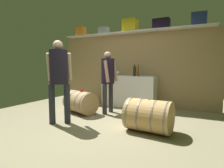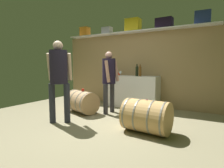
% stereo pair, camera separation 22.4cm
% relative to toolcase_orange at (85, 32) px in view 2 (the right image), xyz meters
% --- Properties ---
extents(ground_plane, '(6.04, 7.73, 0.02)m').
position_rel_toolcase_orange_xyz_m(ground_plane, '(1.76, -1.55, -2.33)').
color(ground_plane, gray).
extents(back_wall_panel, '(4.84, 0.10, 2.14)m').
position_rel_toolcase_orange_xyz_m(back_wall_panel, '(1.76, 0.15, -1.25)').
color(back_wall_panel, '#9B7D54').
rests_on(back_wall_panel, ground).
extents(high_shelf_board, '(4.46, 0.40, 0.03)m').
position_rel_toolcase_orange_xyz_m(high_shelf_board, '(1.76, 0.00, -0.17)').
color(high_shelf_board, silver).
rests_on(high_shelf_board, back_wall_panel).
extents(toolcase_orange, '(0.29, 0.24, 0.30)m').
position_rel_toolcase_orange_xyz_m(toolcase_orange, '(0.00, 0.00, 0.00)').
color(toolcase_orange, orange).
rests_on(toolcase_orange, high_shelf_board).
extents(toolcase_grey, '(0.30, 0.21, 0.21)m').
position_rel_toolcase_orange_xyz_m(toolcase_grey, '(0.87, 0.00, -0.04)').
color(toolcase_grey, '#91909A').
rests_on(toolcase_grey, high_shelf_board).
extents(toolcase_yellow, '(0.41, 0.30, 0.36)m').
position_rel_toolcase_orange_xyz_m(toolcase_yellow, '(1.75, 0.00, 0.03)').
color(toolcase_yellow, yellow).
rests_on(toolcase_yellow, high_shelf_board).
extents(toolcase_black, '(0.45, 0.26, 0.27)m').
position_rel_toolcase_orange_xyz_m(toolcase_black, '(2.64, 0.00, -0.01)').
color(toolcase_black, black).
rests_on(toolcase_black, high_shelf_board).
extents(toolcase_navy, '(0.36, 0.23, 0.32)m').
position_rel_toolcase_orange_xyz_m(toolcase_navy, '(3.56, 0.00, 0.01)').
color(toolcase_navy, navy).
rests_on(toolcase_navy, high_shelf_board).
extents(work_cabinet, '(1.54, 0.53, 0.90)m').
position_rel_toolcase_orange_xyz_m(work_cabinet, '(1.80, -0.18, -1.87)').
color(work_cabinet, white).
rests_on(work_cabinet, ground).
extents(wine_bottle_green, '(0.07, 0.07, 0.30)m').
position_rel_toolcase_orange_xyz_m(wine_bottle_green, '(1.11, -0.25, -1.28)').
color(wine_bottle_green, '#2A5230').
rests_on(wine_bottle_green, work_cabinet).
extents(wine_bottle_dark, '(0.08, 0.08, 0.33)m').
position_rel_toolcase_orange_xyz_m(wine_bottle_dark, '(1.99, -0.24, -1.27)').
color(wine_bottle_dark, black).
rests_on(wine_bottle_dark, work_cabinet).
extents(wine_bottle_amber, '(0.07, 0.07, 0.32)m').
position_rel_toolcase_orange_xyz_m(wine_bottle_amber, '(2.09, -0.28, -1.27)').
color(wine_bottle_amber, brown).
rests_on(wine_bottle_amber, work_cabinet).
extents(wine_glass, '(0.08, 0.08, 0.14)m').
position_rel_toolcase_orange_xyz_m(wine_glass, '(1.53, -0.35, -1.33)').
color(wine_glass, white).
rests_on(wine_glass, work_cabinet).
extents(red_funnel, '(0.11, 0.11, 0.09)m').
position_rel_toolcase_orange_xyz_m(red_funnel, '(1.30, -0.05, -1.37)').
color(red_funnel, red).
rests_on(red_funnel, work_cabinet).
extents(wine_barrel_near, '(0.95, 0.78, 0.56)m').
position_rel_toolcase_orange_xyz_m(wine_barrel_near, '(0.98, -1.42, -2.04)').
color(wine_barrel_near, tan).
rests_on(wine_barrel_near, ground).
extents(wine_barrel_far, '(0.84, 0.64, 0.60)m').
position_rel_toolcase_orange_xyz_m(wine_barrel_far, '(2.88, -1.95, -2.02)').
color(wine_barrel_far, tan).
rests_on(wine_barrel_far, ground).
extents(tasting_cup, '(0.07, 0.07, 0.06)m').
position_rel_toolcase_orange_xyz_m(tasting_cup, '(1.02, -1.42, -1.74)').
color(tasting_cup, red).
rests_on(tasting_cup, wine_barrel_near).
extents(winemaker_pouring, '(0.53, 0.49, 1.69)m').
position_rel_toolcase_orange_xyz_m(winemaker_pouring, '(1.11, -2.30, -1.28)').
color(winemaker_pouring, '#272936').
rests_on(winemaker_pouring, ground).
extents(visitor_tasting, '(0.36, 0.46, 1.53)m').
position_rel_toolcase_orange_xyz_m(visitor_tasting, '(1.61, -1.12, -1.38)').
color(visitor_tasting, '#2F2D34').
rests_on(visitor_tasting, ground).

